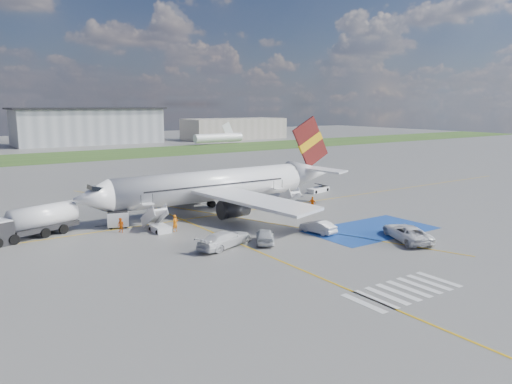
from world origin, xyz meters
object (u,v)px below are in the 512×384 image
belt_loader (318,190)px  van_white_b (225,236)px  gpu_cart (118,220)px  fuel_tanker (33,225)px  car_silver_b (318,227)px  car_silver_a (265,236)px  airliner (221,185)px  van_white_a (407,230)px

belt_loader → van_white_b: (-27.87, -17.92, 0.68)m
gpu_cart → van_white_b: van_white_b is taller
fuel_tanker → car_silver_b: bearing=-49.2°
belt_loader → car_silver_a: (-23.95, -19.09, 0.41)m
airliner → car_silver_b: size_ratio=8.77×
airliner → car_silver_a: (-4.25, -15.74, -2.64)m
fuel_tanker → van_white_a: (30.99, -22.60, -0.30)m
car_silver_a → airliner: bearing=-70.5°
van_white_a → fuel_tanker: bearing=-11.4°
gpu_cart → belt_loader: 34.14m
belt_loader → van_white_a: van_white_a is taller
car_silver_b → airliner: bearing=-88.8°
airliner → van_white_b: (-8.18, -14.57, -2.37)m
gpu_cart → car_silver_b: 22.14m
fuel_tanker → gpu_cart: bearing=-24.3°
car_silver_b → van_white_a: (5.57, -7.19, 0.37)m
belt_loader → car_silver_b: car_silver_b is taller
gpu_cart → car_silver_b: size_ratio=0.62×
gpu_cart → car_silver_a: 17.47m
gpu_cart → van_white_b: size_ratio=0.50×
fuel_tanker → van_white_b: fuel_tanker is taller
car_silver_b → van_white_b: bearing=-14.6°
airliner → van_white_b: 16.88m
airliner → car_silver_a: size_ratio=8.39×
belt_loader → car_silver_b: 25.62m
gpu_cart → belt_loader: bearing=25.9°
gpu_cart → van_white_b: 14.52m
fuel_tanker → van_white_b: size_ratio=1.87×
car_silver_a → car_silver_b: car_silver_a is taller
airliner → car_silver_b: 16.22m
car_silver_a → van_white_a: van_white_a is taller
fuel_tanker → gpu_cart: (8.64, -0.96, -0.50)m
car_silver_b → fuel_tanker: bearing=-39.5°
belt_loader → van_white_a: size_ratio=0.84×
van_white_a → airliner: bearing=-45.6°
fuel_tanker → belt_loader: bearing=-12.9°
fuel_tanker → van_white_a: bearing=-54.0°
fuel_tanker → belt_loader: (42.46, 3.72, -1.01)m
fuel_tanker → car_silver_b: 29.73m
fuel_tanker → car_silver_b: (25.42, -15.41, -0.66)m
fuel_tanker → van_white_b: (14.59, -14.21, -0.33)m
car_silver_a → car_silver_b: bearing=-145.6°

